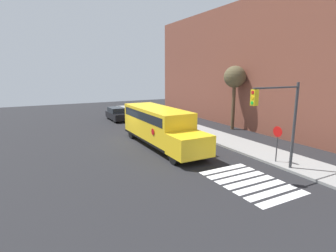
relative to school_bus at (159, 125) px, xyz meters
The scene contains 9 objects.
ground_plane 3.10m from the school_bus, 159.41° to the right, with size 60.00×60.00×0.00m, color black.
sidewalk_strip 6.30m from the school_bus, 113.66° to the left, with size 44.00×3.00×0.15m.
building_backdrop 13.14m from the school_bus, 101.44° to the left, with size 32.00×4.00×12.43m.
crosswalk_stripes 8.74m from the school_bus, ahead, with size 4.70×3.20×0.01m.
school_bus is the anchor object (origin of this frame).
parked_car 12.33m from the school_bus, behind, with size 4.21×1.71×1.52m.
stop_sign 8.53m from the school_bus, 32.35° to the left, with size 0.66×0.10×2.40m.
traffic_light 9.13m from the school_bus, 21.43° to the left, with size 0.28×3.48×5.09m.
tree_near_sidewalk 9.95m from the school_bus, 101.88° to the left, with size 2.11×2.11×6.26m.
Camera 1 is at (20.24, -7.79, 5.61)m, focal length 28.00 mm.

